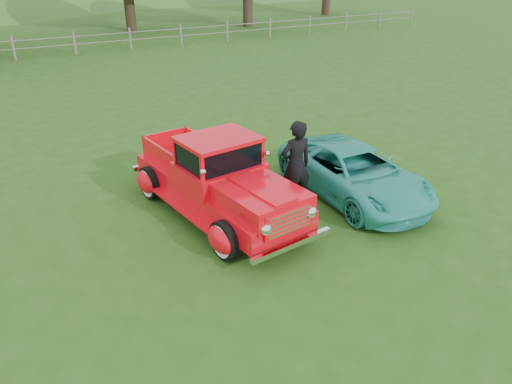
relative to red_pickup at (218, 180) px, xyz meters
name	(u,v)px	position (x,y,z in m)	size (l,w,h in m)	color
ground	(295,254)	(0.60, -2.13, -0.80)	(140.00, 140.00, 0.00)	#234813
fence_line	(75,43)	(0.60, 19.87, -0.19)	(48.00, 0.12, 1.20)	#6E645D
red_pickup	(218,180)	(0.00, 0.00, 0.00)	(2.75, 5.18, 1.78)	black
teal_sedan	(354,173)	(3.11, -0.66, -0.22)	(1.92, 4.17, 1.16)	teal
man	(296,165)	(1.62, -0.48, 0.20)	(0.73, 0.48, 1.99)	black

